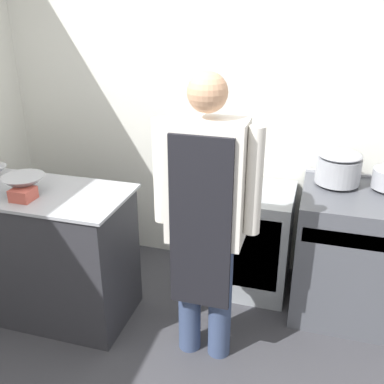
# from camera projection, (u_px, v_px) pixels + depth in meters

# --- Properties ---
(wall_back) EXTENTS (8.00, 0.05, 2.70)m
(wall_back) POSITION_uv_depth(u_px,v_px,m) (206.00, 102.00, 3.44)
(wall_back) COLOR silver
(wall_back) RESTS_ON ground_plane
(prep_counter) EXTENTS (1.33, 0.60, 0.94)m
(prep_counter) POSITION_uv_depth(u_px,v_px,m) (38.00, 252.00, 3.11)
(prep_counter) COLOR #2D2D33
(prep_counter) RESTS_ON ground_plane
(stove) EXTENTS (0.79, 0.70, 0.92)m
(stove) POSITION_uv_depth(u_px,v_px,m) (355.00, 254.00, 3.11)
(stove) COLOR #4C4F56
(stove) RESTS_ON ground_plane
(fridge_unit) EXTENTS (0.70, 0.57, 0.80)m
(fridge_unit) POSITION_uv_depth(u_px,v_px,m) (243.00, 238.00, 3.42)
(fridge_unit) COLOR #93999E
(fridge_unit) RESTS_ON ground_plane
(person_cook) EXTENTS (0.61, 0.24, 1.76)m
(person_cook) POSITION_uv_depth(u_px,v_px,m) (206.00, 211.00, 2.50)
(person_cook) COLOR #38476B
(person_cook) RESTS_ON ground_plane
(mixing_bowl) EXTENTS (0.27, 0.27, 0.12)m
(mixing_bowl) POSITION_uv_depth(u_px,v_px,m) (24.00, 185.00, 2.85)
(mixing_bowl) COLOR #9EA0A8
(mixing_bowl) RESTS_ON prep_counter
(plastic_tub) EXTENTS (0.13, 0.13, 0.08)m
(plastic_tub) POSITION_uv_depth(u_px,v_px,m) (23.00, 194.00, 2.77)
(plastic_tub) COLOR #B24C3F
(plastic_tub) RESTS_ON prep_counter
(stock_pot) EXTENTS (0.30, 0.30, 0.22)m
(stock_pot) POSITION_uv_depth(u_px,v_px,m) (339.00, 167.00, 3.04)
(stock_pot) COLOR #9EA0A8
(stock_pot) RESTS_ON stove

